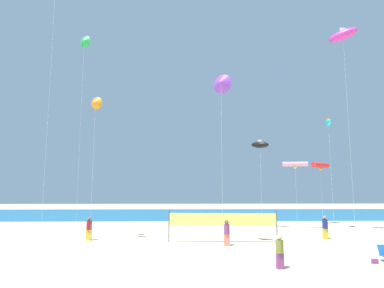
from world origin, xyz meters
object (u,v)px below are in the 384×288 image
Objects in this scene: kite_orange_delta at (95,103)px; kite_black_inflatable at (260,145)px; beachgoer_olive_shirt at (280,250)px; kite_violet_delta at (221,83)px; folding_beach_chair at (384,253)px; kite_red_tube at (320,165)px; beachgoer_maroon_shirt at (89,228)px; beach_handbag at (375,261)px; beachgoer_navy_shirt at (325,226)px; kite_pink_tube at (295,164)px; kite_cyan_inflatable at (328,123)px; kite_magenta_inflatable at (343,35)px; volleyball_net at (222,220)px; kite_green_delta at (84,41)px; beachgoer_plum_shirt at (227,232)px.

kite_orange_delta is 1.27× the size of kite_black_inflatable.
beachgoer_olive_shirt is 0.14× the size of kite_violet_delta.
kite_red_tube is at bearing 33.10° from folding_beach_chair.
beachgoer_maroon_shirt reaches higher than beach_handbag.
folding_beach_chair is at bearing 146.47° from beachgoer_navy_shirt.
kite_red_tube is at bearing 43.33° from kite_pink_tube.
kite_red_tube is at bearing 46.10° from kite_violet_delta.
kite_magenta_inflatable is at bearing -86.31° from kite_cyan_inflatable.
kite_cyan_inflatable reaches higher than kite_black_inflatable.
beach_handbag is (7.60, -6.74, -1.50)m from volleyball_net.
beachgoer_olive_shirt is 0.09× the size of kite_green_delta.
kite_red_tube is (4.23, 3.99, 0.13)m from kite_pink_tube.
kite_violet_delta is at bearing -133.90° from kite_red_tube.
beachgoer_navy_shirt is 0.22× the size of volleyball_net.
kite_black_inflatable is at bearing 172.33° from kite_cyan_inflatable.
volleyball_net is 10.27m from beach_handbag.
kite_violet_delta reaches higher than kite_red_tube.
beachgoer_maroon_shirt is 0.16× the size of kite_orange_delta.
beachgoer_olive_shirt is at bearing -123.66° from kite_cyan_inflatable.
kite_magenta_inflatable is (6.94, -4.35, 9.66)m from kite_black_inflatable.
beachgoer_olive_shirt is at bearing -32.57° from kite_orange_delta.
beachgoer_plum_shirt is 12.76m from kite_pink_tube.
kite_orange_delta is 16.53m from kite_black_inflatable.
folding_beach_chair is (6.41, 1.53, -0.46)m from beachgoer_olive_shirt.
beachgoer_navy_shirt is 5.55× the size of beach_handbag.
beach_handbag is 0.05× the size of kite_pink_tube.
beachgoer_plum_shirt is 10.78m from kite_violet_delta.
kite_violet_delta is at bearing -132.60° from kite_pink_tube.
folding_beach_chair is (0.03, -7.65, -0.52)m from beachgoer_navy_shirt.
kite_violet_delta is at bearing -144.22° from kite_cyan_inflatable.
kite_cyan_inflatable is (11.44, 6.34, 8.84)m from volleyball_net.
beachgoer_plum_shirt is 16.62m from kite_cyan_inflatable.
kite_pink_tube is at bearing -136.67° from kite_red_tube.
kite_violet_delta is at bearing 34.51° from beachgoer_olive_shirt.
beach_handbag is (5.51, 0.97, -0.80)m from beachgoer_olive_shirt.
kite_black_inflatable is at bearing 58.97° from beachgoer_plum_shirt.
kite_black_inflatable is at bearing 147.89° from kite_magenta_inflatable.
beachgoer_plum_shirt is at bearing -134.78° from kite_red_tube.
kite_pink_tube is 3.96m from kite_black_inflatable.
kite_pink_tube is at bearing -10.02° from beachgoer_olive_shirt.
kite_black_inflatable reaches higher than kite_pink_tube.
beachgoer_maroon_shirt is 0.27× the size of kite_red_tube.
volleyball_net is at bearing -171.33° from beachgoer_maroon_shirt.
kite_green_delta is (-15.21, 14.10, 17.85)m from beachgoer_olive_shirt.
kite_red_tube is (12.61, 13.10, -5.20)m from kite_violet_delta.
beachgoer_olive_shirt is 0.15× the size of kite_orange_delta.
volleyball_net is at bearing -166.06° from kite_magenta_inflatable.
kite_magenta_inflatable is (4.07, 9.64, 17.87)m from beach_handbag.
kite_magenta_inflatable is 1.71× the size of kite_cyan_inflatable.
kite_black_inflatable is 0.46× the size of kite_green_delta.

